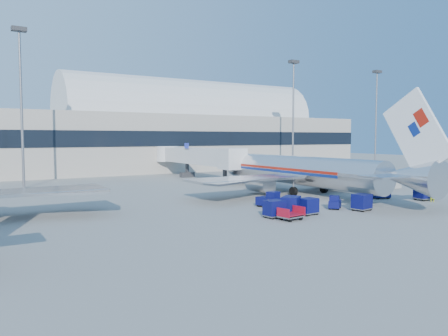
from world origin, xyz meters
TOP-DOWN VIEW (x-y plane):
  - ground at (0.00, 0.00)m, footprint 260.00×260.00m
  - terminal at (-13.60, 55.96)m, footprint 170.00×28.15m
  - airliner_main at (10.00, 4.51)m, footprint 32.00×37.26m
  - jetbridge_near at (7.60, 30.81)m, footprint 4.40×27.50m
  - mast_west at (-20.00, 30.00)m, footprint 2.00×1.20m
  - mast_east at (30.00, 30.00)m, footprint 2.00×1.20m
  - mast_far_east at (55.00, 30.00)m, footprint 2.00×1.20m
  - barrier_near at (18.00, 2.00)m, footprint 3.00×0.55m
  - barrier_mid at (21.30, 2.00)m, footprint 3.00×0.55m
  - barrier_far at (24.60, 2.00)m, footprint 3.00×0.55m
  - tug_lead at (4.34, -6.39)m, footprint 2.32×2.13m
  - tug_right at (14.37, -3.93)m, footprint 2.29×1.55m
  - tug_left at (-0.75, -2.22)m, footprint 1.86×2.80m
  - cart_train_a at (-0.34, -7.54)m, footprint 1.87×1.49m
  - cart_train_b at (-1.90, -6.95)m, footprint 2.53×2.42m
  - cart_train_c at (-3.95, -7.07)m, footprint 1.87×1.46m
  - cart_solo_near at (5.79, -8.58)m, footprint 2.07×1.71m
  - cart_solo_far at (17.60, -7.44)m, footprint 2.18×1.76m
  - cart_open_red at (-3.43, -8.77)m, footprint 2.29×1.74m
  - ramp_worker at (17.23, -8.72)m, footprint 0.67×0.67m

SIDE VIEW (x-z plane):
  - ground at x=0.00m, z-range 0.00..0.00m
  - cart_open_red at x=-3.43m, z-range 0.12..0.69m
  - barrier_near at x=18.00m, z-range 0.00..0.90m
  - barrier_mid at x=21.30m, z-range 0.00..0.90m
  - barrier_far at x=24.60m, z-range 0.00..0.90m
  - tug_right at x=14.37m, z-range -0.06..1.31m
  - tug_lead at x=4.34m, z-range -0.06..1.32m
  - tug_left at x=-0.75m, z-range -0.07..1.60m
  - ramp_worker at x=17.23m, z-range 0.00..1.57m
  - cart_train_a at x=-0.34m, z-range 0.05..1.61m
  - cart_train_c at x=-3.95m, z-range 0.05..1.64m
  - cart_solo_near at x=5.79m, z-range 0.06..1.69m
  - cart_train_b at x=-1.90m, z-range 0.06..1.83m
  - cart_solo_far at x=17.60m, z-range 0.06..1.84m
  - airliner_main at x=10.00m, z-range -3.11..8.96m
  - jetbridge_near at x=7.60m, z-range 0.80..7.05m
  - terminal at x=-13.60m, z-range -2.98..18.02m
  - mast_west at x=-20.00m, z-range 3.49..26.09m
  - mast_east at x=30.00m, z-range 3.49..26.09m
  - mast_far_east at x=55.00m, z-range 3.49..26.09m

